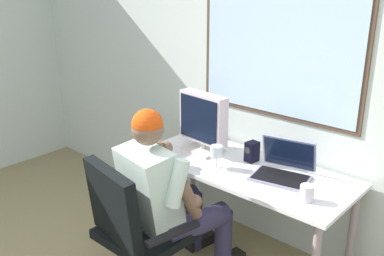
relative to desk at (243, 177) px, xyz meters
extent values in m
cube|color=silver|center=(0.09, 0.39, 0.65)|extent=(5.87, 0.06, 2.57)
cube|color=#4C3828|center=(0.00, 0.35, 0.92)|extent=(1.26, 0.01, 1.12)
cube|color=silver|center=(0.00, 0.35, 0.92)|extent=(1.20, 0.02, 1.06)
cylinder|color=gray|center=(-0.69, -0.26, -0.29)|extent=(0.05, 0.05, 0.69)
cylinder|color=gray|center=(-0.69, 0.26, -0.29)|extent=(0.05, 0.05, 0.69)
cylinder|color=gray|center=(0.69, 0.26, -0.29)|extent=(0.05, 0.05, 0.69)
cube|color=white|center=(0.00, 0.00, 0.07)|extent=(1.51, 0.65, 0.03)
cube|color=black|center=(-0.24, -0.68, -0.21)|extent=(0.51, 0.51, 0.06)
cube|color=black|center=(-0.28, -0.90, 0.06)|extent=(0.50, 0.20, 0.48)
cube|color=black|center=(0.03, -0.73, -0.08)|extent=(0.11, 0.36, 0.02)
cube|color=black|center=(-0.51, -0.63, -0.08)|extent=(0.11, 0.36, 0.02)
cylinder|color=#312E4E|center=(-0.04, -0.44, -0.18)|extent=(0.23, 0.50, 0.15)
cylinder|color=#312E4E|center=(0.00, -0.21, -0.41)|extent=(0.12, 0.12, 0.45)
cylinder|color=#312E4E|center=(-0.35, -0.39, -0.18)|extent=(0.23, 0.50, 0.15)
cylinder|color=#312E4E|center=(-0.31, -0.15, -0.41)|extent=(0.12, 0.12, 0.45)
cube|color=black|center=(-0.30, -0.09, -0.59)|extent=(0.14, 0.25, 0.08)
cube|color=silver|center=(-0.24, -0.65, 0.08)|extent=(0.42, 0.35, 0.55)
sphere|color=brown|center=(-0.24, -0.65, 0.47)|extent=(0.19, 0.19, 0.19)
sphere|color=#CF440F|center=(-0.24, -0.65, 0.50)|extent=(0.19, 0.19, 0.19)
cylinder|color=silver|center=(-0.01, -0.64, 0.19)|extent=(0.12, 0.18, 0.29)
cylinder|color=brown|center=(0.00, -0.55, 0.05)|extent=(0.11, 0.18, 0.27)
sphere|color=brown|center=(0.01, -0.51, 0.03)|extent=(0.09, 0.09, 0.09)
cylinder|color=silver|center=(-0.45, -0.56, 0.19)|extent=(0.13, 0.23, 0.29)
cylinder|color=brown|center=(-0.42, -0.42, 0.14)|extent=(0.10, 0.14, 0.27)
sphere|color=brown|center=(-0.41, -0.33, 0.21)|extent=(0.09, 0.09, 0.09)
cube|color=beige|center=(-0.39, 0.03, 0.09)|extent=(0.29, 0.24, 0.02)
cylinder|color=beige|center=(-0.39, 0.03, 0.13)|extent=(0.04, 0.04, 0.06)
cube|color=silver|center=(-0.39, 0.03, 0.34)|extent=(0.41, 0.13, 0.36)
cube|color=black|center=(-0.39, -0.02, 0.34)|extent=(0.36, 0.04, 0.32)
cube|color=gray|center=(0.29, -0.01, 0.09)|extent=(0.40, 0.31, 0.02)
cube|color=black|center=(0.29, -0.01, 0.10)|extent=(0.36, 0.27, 0.00)
cube|color=gray|center=(0.26, 0.15, 0.21)|extent=(0.36, 0.15, 0.22)
cube|color=#0F1933|center=(0.26, 0.14, 0.21)|extent=(0.34, 0.13, 0.20)
cylinder|color=silver|center=(-0.13, -0.13, 0.08)|extent=(0.07, 0.07, 0.00)
cylinder|color=silver|center=(-0.13, -0.13, 0.12)|extent=(0.01, 0.01, 0.08)
cylinder|color=silver|center=(-0.13, -0.13, 0.20)|extent=(0.08, 0.08, 0.08)
cylinder|color=maroon|center=(-0.13, -0.13, 0.17)|extent=(0.08, 0.08, 0.02)
cube|color=black|center=(-0.01, 0.12, 0.15)|extent=(0.08, 0.10, 0.14)
cylinder|color=#333338|center=(-0.02, 0.07, 0.17)|extent=(0.05, 0.01, 0.05)
cylinder|color=silver|center=(0.55, -0.15, 0.13)|extent=(0.08, 0.08, 0.10)
camera|label=1|loc=(1.55, -2.27, 1.33)|focal=41.10mm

